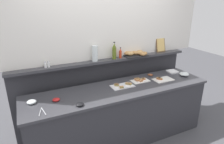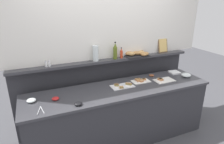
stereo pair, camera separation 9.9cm
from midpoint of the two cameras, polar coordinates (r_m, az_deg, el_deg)
name	(u,v)px [view 1 (the left image)]	position (r m, az deg, el deg)	size (l,w,h in m)	color
ground_plane	(105,119)	(3.75, -2.90, -13.55)	(12.00, 12.00, 0.00)	#4C4C51
buffet_counter	(120,114)	(3.05, 1.39, -12.28)	(2.75, 0.70, 0.89)	#2D2D33
back_ledge_unit	(106,90)	(3.38, -2.59, -5.23)	(2.99, 0.22, 1.20)	#2D2D33
upper_wall_panel	(105,14)	(3.08, -3.17, 16.81)	(3.59, 0.08, 1.40)	white
sandwich_platter_side	(162,79)	(3.20, 13.74, -2.12)	(0.32, 0.19, 0.04)	white
sandwich_platter_front	(140,80)	(3.09, 7.35, -2.42)	(0.28, 0.17, 0.04)	white
sandwich_platter_rear	(122,86)	(2.88, 2.10, -4.05)	(0.34, 0.19, 0.04)	silver
glass_bowl_large	(184,74)	(3.48, 19.69, -0.61)	(0.16, 0.16, 0.06)	silver
glass_bowl_medium	(32,102)	(2.64, -23.59, -8.09)	(0.11, 0.11, 0.05)	silver
condiment_bowl_cream	(150,75)	(3.34, 10.37, -0.81)	(0.09, 0.09, 0.03)	brown
condiment_bowl_red	(56,100)	(2.60, -17.18, -7.78)	(0.09, 0.09, 0.03)	red
condiment_bowl_dark	(80,104)	(2.42, -10.66, -9.33)	(0.10, 0.10, 0.03)	black
serving_tongs	(42,111)	(2.42, -21.04, -10.79)	(0.08, 0.19, 0.01)	#B7BABF
napkin_stack	(172,71)	(3.60, 16.60, 0.14)	(0.17, 0.17, 0.02)	white
olive_oil_bottle	(114,51)	(3.10, -0.26, 6.08)	(0.06, 0.06, 0.28)	#56661E
hot_sauce_bottle	(120,53)	(3.16, 1.57, 5.50)	(0.04, 0.04, 0.18)	red
salt_shaker	(45,65)	(2.87, -19.97, 2.03)	(0.03, 0.03, 0.09)	white
pepper_shaker	(49,64)	(2.88, -19.10, 2.16)	(0.03, 0.03, 0.09)	white
bread_basket	(136,53)	(3.34, 6.08, 5.50)	(0.41, 0.32, 0.08)	black
framed_picture	(161,45)	(3.65, 13.36, 7.78)	(0.19, 0.07, 0.26)	brown
water_carafe	(95,53)	(3.00, -6.03, 5.47)	(0.09, 0.09, 0.24)	silver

